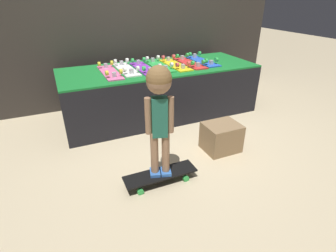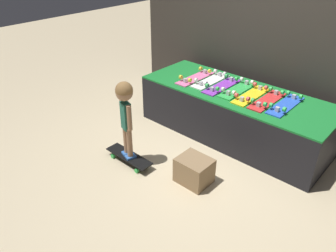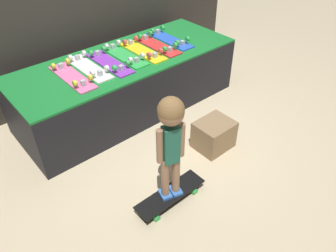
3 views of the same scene
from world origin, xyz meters
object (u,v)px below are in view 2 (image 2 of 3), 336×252
Objects in this scene: storage_box at (194,170)px; skateboard_on_floor at (129,157)px; skateboard_purple_on_rack at (222,85)px; skateboard_white_on_rack at (211,80)px; skateboard_red_on_rack at (267,100)px; skateboard_yellow_on_rack at (251,95)px; skateboard_blue_on_rack at (286,104)px; skateboard_green_on_rack at (238,89)px; child at (125,106)px; skateboard_pink_on_rack at (195,77)px.

skateboard_on_floor is at bearing -162.79° from storage_box.
skateboard_white_on_rack is at bearing 168.16° from skateboard_purple_on_rack.
skateboard_red_on_rack reaches higher than storage_box.
skateboard_white_on_rack is 0.63m from skateboard_yellow_on_rack.
skateboard_red_on_rack is 1.04× the size of skateboard_on_floor.
skateboard_yellow_on_rack is 1.00× the size of skateboard_red_on_rack.
skateboard_green_on_rack is at bearing -179.94° from skateboard_blue_on_rack.
skateboard_white_on_rack is 1.37m from child.
skateboard_purple_on_rack is at bearing 92.10° from child.
skateboard_white_on_rack is at bearing 14.77° from skateboard_pink_on_rack.
skateboard_on_floor is at bearing -112.10° from skateboard_green_on_rack.
storage_box is at bearing -51.59° from skateboard_pink_on_rack.
storage_box is at bearing -89.43° from skateboard_yellow_on_rack.
skateboard_green_on_rack is at bearing 4.34° from skateboard_pink_on_rack.
storage_box reaches higher than skateboard_on_floor.
skateboard_white_on_rack is (0.21, 0.05, 0.00)m from skateboard_pink_on_rack.
skateboard_purple_on_rack is 1.36m from child.
skateboard_pink_on_rack is at bearing -165.23° from skateboard_white_on_rack.
skateboard_blue_on_rack reaches higher than skateboard_on_floor.
skateboard_yellow_on_rack is 1.19m from storage_box.
skateboard_purple_on_rack and skateboard_blue_on_rack have the same top height.
skateboard_on_floor is 0.66m from child.
skateboard_on_floor is at bearing -119.92° from skateboard_yellow_on_rack.
skateboard_pink_on_rack and skateboard_yellow_on_rack have the same top height.
skateboard_yellow_on_rack is at bearing 60.08° from skateboard_on_floor.
skateboard_on_floor is at bearing -95.53° from skateboard_white_on_rack.
skateboard_pink_on_rack and skateboard_green_on_rack have the same top height.
skateboard_pink_on_rack is 1.25m from skateboard_blue_on_rack.
skateboard_pink_on_rack is 0.42m from skateboard_purple_on_rack.
skateboard_yellow_on_rack is at bearing -175.08° from skateboard_blue_on_rack.
skateboard_pink_on_rack is at bearing -175.66° from skateboard_green_on_rack.
skateboard_green_on_rack is 0.70× the size of child.
skateboard_red_on_rack is (0.21, 0.01, 0.00)m from skateboard_yellow_on_rack.
skateboard_red_on_rack is at bearing 53.84° from skateboard_on_floor.
skateboard_pink_on_rack and skateboard_white_on_rack have the same top height.
skateboard_pink_on_rack reaches higher than skateboard_on_floor.
skateboard_white_on_rack is 1.38m from storage_box.
skateboard_blue_on_rack is 1.88m from skateboard_on_floor.
skateboard_pink_on_rack is 0.22m from skateboard_white_on_rack.
skateboard_purple_on_rack is at bearing -179.87° from skateboard_yellow_on_rack.
skateboard_yellow_on_rack is 0.70× the size of child.
skateboard_purple_on_rack reaches higher than skateboard_on_floor.
skateboard_white_on_rack and skateboard_yellow_on_rack have the same top height.
skateboard_purple_on_rack is at bearing 111.67° from storage_box.
skateboard_blue_on_rack is at bearing 65.62° from child.
skateboard_yellow_on_rack reaches higher than skateboard_on_floor.
skateboard_red_on_rack is (0.42, -0.03, 0.00)m from skateboard_green_on_rack.
storage_box is (0.77, 0.24, 0.07)m from skateboard_on_floor.
skateboard_green_on_rack is at bearing 84.50° from child.
storage_box is (-0.41, -1.11, -0.50)m from skateboard_blue_on_rack.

